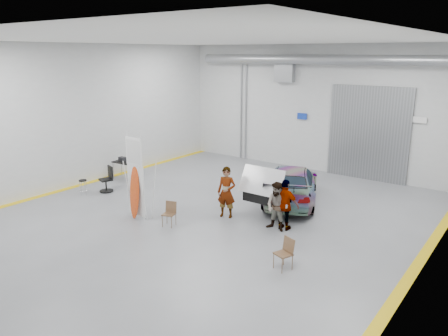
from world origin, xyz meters
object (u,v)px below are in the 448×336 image
Objects in this scene: person_a at (227,192)px; surfboard_display at (135,184)px; person_c at (285,205)px; folding_chair_near at (169,219)px; folding_chair_far at (283,260)px; work_table at (125,162)px; office_chair at (107,181)px; sedan_car at (291,183)px; shop_stool at (83,187)px; person_b at (277,207)px.

person_a is 3.15m from surfboard_display.
person_c reaches higher than folding_chair_near.
folding_chair_far is 0.68× the size of work_table.
work_table is 1.19× the size of office_chair.
shop_stool is (-7.09, -4.38, -0.38)m from sedan_car.
surfboard_display reaches higher than person_c.
surfboard_display reaches higher than sedan_car.
folding_chair_near is at bearing 31.05° from person_c.
person_a reaches higher than person_c.
sedan_car is 4.54× the size of office_chair.
sedan_car is 8.35m from shop_stool.
person_b is at bearing -7.84° from work_table.
folding_chair_near is 0.95× the size of folding_chair_far.
sedan_car is at bearing 59.79° from surfboard_display.
surfboard_display is 3.53× the size of folding_chair_far.
work_table is (-10.12, 3.40, 0.50)m from folding_chair_far.
office_chair is (0.40, 0.89, 0.15)m from shop_stool.
sedan_car is 5.97m from surfboard_display.
surfboard_display is (-4.64, -2.16, 0.38)m from person_c.
surfboard_display is 5.27m from work_table.
sedan_car is at bearing 12.58° from work_table.
person_c reaches higher than person_b.
work_table is (-8.66, 1.19, -0.04)m from person_b.
surfboard_display is at bearing -7.36° from shop_stool.
shop_stool is 0.50× the size of work_table.
person_b reaches higher than work_table.
surfboard_display is at bearing -157.49° from person_a.
folding_chair_far is (1.46, -2.21, -0.54)m from person_b.
person_b reaches higher than sedan_car.
person_a is 2.21m from person_c.
person_c is 8.49m from shop_stool.
person_c is at bearing 30.02° from surfboard_display.
folding_chair_near is (1.40, 0.15, -0.97)m from surfboard_display.
folding_chair_near is (-1.03, -1.81, -0.65)m from person_a.
folding_chair_far is at bearing -22.19° from folding_chair_near.
person_a is at bearing 168.26° from folding_chair_far.
work_table is (-5.60, 3.00, 0.52)m from folding_chair_near.
person_a is 2.03m from person_b.
folding_chair_far reaches higher than shop_stool.
office_chair is at bearing -169.29° from folding_chair_far.
person_c is at bearing -6.43° from work_table.
sedan_car is 2.82× the size of person_c.
person_b is at bearing 85.50° from sedan_car.
surfboard_display reaches higher than office_chair.
surfboard_display reaches higher than shop_stool.
shop_stool is at bearing 10.68° from person_c.
sedan_car reaches higher than work_table.
person_b is at bearing -16.50° from person_a.
sedan_car is 5.59× the size of folding_chair_far.
folding_chair_far is at bearing -48.81° from person_a.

